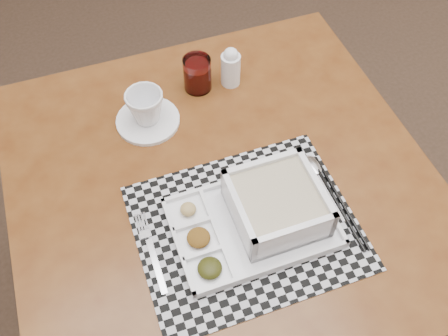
{
  "coord_description": "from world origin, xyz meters",
  "views": [
    {
      "loc": [
        -0.32,
        -0.31,
        1.57
      ],
      "look_at": [
        -0.06,
        0.25,
        0.72
      ],
      "focal_mm": 40.0,
      "sensor_mm": 36.0,
      "label": 1
    }
  ],
  "objects_px": {
    "dining_table": "(223,196)",
    "creamer_bottle": "(231,67)",
    "serving_tray": "(268,211)",
    "juice_glass": "(197,75)",
    "cup": "(146,107)"
  },
  "relations": [
    {
      "from": "dining_table",
      "to": "creamer_bottle",
      "type": "height_order",
      "value": "creamer_bottle"
    },
    {
      "from": "serving_tray",
      "to": "dining_table",
      "type": "bearing_deg",
      "value": 106.45
    },
    {
      "from": "serving_tray",
      "to": "juice_glass",
      "type": "distance_m",
      "value": 0.41
    },
    {
      "from": "serving_tray",
      "to": "creamer_bottle",
      "type": "relative_size",
      "value": 3.14
    },
    {
      "from": "dining_table",
      "to": "serving_tray",
      "type": "relative_size",
      "value": 2.9
    },
    {
      "from": "dining_table",
      "to": "cup",
      "type": "xyz_separation_m",
      "value": [
        -0.09,
        0.22,
        0.12
      ]
    },
    {
      "from": "dining_table",
      "to": "serving_tray",
      "type": "height_order",
      "value": "serving_tray"
    },
    {
      "from": "creamer_bottle",
      "to": "dining_table",
      "type": "bearing_deg",
      "value": -118.56
    },
    {
      "from": "serving_tray",
      "to": "juice_glass",
      "type": "xyz_separation_m",
      "value": [
        0.02,
        0.41,
        0.0
      ]
    },
    {
      "from": "dining_table",
      "to": "cup",
      "type": "bearing_deg",
      "value": 112.24
    },
    {
      "from": "serving_tray",
      "to": "creamer_bottle",
      "type": "xyz_separation_m",
      "value": [
        0.1,
        0.39,
        0.02
      ]
    },
    {
      "from": "serving_tray",
      "to": "creamer_bottle",
      "type": "height_order",
      "value": "creamer_bottle"
    },
    {
      "from": "serving_tray",
      "to": "cup",
      "type": "height_order",
      "value": "serving_tray"
    },
    {
      "from": "cup",
      "to": "creamer_bottle",
      "type": "height_order",
      "value": "creamer_bottle"
    },
    {
      "from": "serving_tray",
      "to": "cup",
      "type": "distance_m",
      "value": 0.38
    }
  ]
}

